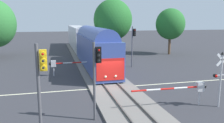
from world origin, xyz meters
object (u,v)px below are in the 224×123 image
Objects in this scene: crossing_gate_near at (192,88)px; maple_right_background at (170,24)px; traffic_signal_near_left at (41,80)px; crossing_signal_mast at (221,74)px; crossing_gate_far at (59,64)px; traffic_signal_median at (96,69)px; elm_centre_background at (113,20)px; commuter_train at (85,41)px; traffic_signal_far_side at (133,40)px.

crossing_gate_near is 27.14m from maple_right_background.
crossing_signal_mast is at bearing 12.76° from traffic_signal_near_left.
crossing_signal_mast is at bearing -48.64° from crossing_gate_far.
maple_right_background is (18.31, 25.17, 2.20)m from traffic_signal_median.
maple_right_background reaches higher than crossing_gate_far.
maple_right_background is at bearing 52.47° from traffic_signal_near_left.
elm_centre_background reaches higher than crossing_gate_far.
maple_right_background is at bearing 53.98° from traffic_signal_median.
elm_centre_background is at bearing 57.76° from crossing_gate_far.
commuter_train is 4.05× the size of elm_centre_background.
traffic_signal_far_side is 0.54× the size of elm_centre_background.
crossing_gate_far is 0.70× the size of maple_right_background.
crossing_gate_near is at bearing 18.42° from traffic_signal_near_left.
commuter_train reaches higher than crossing_signal_mast.
crossing_signal_mast is at bearing -88.66° from elm_centre_background.
crossing_gate_far is at bearing -122.24° from elm_centre_background.
crossing_gate_far is at bearing -108.98° from commuter_train.
commuter_train is 7.54m from elm_centre_background.
traffic_signal_far_side is 0.65× the size of maple_right_background.
commuter_train is 29.74m from traffic_signal_near_left.
traffic_signal_near_left reaches higher than crossing_gate_far.
crossing_signal_mast is 26.91m from maple_right_background.
commuter_train is at bearing 115.15° from traffic_signal_far_side.
elm_centre_background is (11.64, 32.27, 2.80)m from traffic_signal_near_left.
traffic_signal_near_left is at bearing -167.24° from crossing_signal_mast.
crossing_signal_mast is 0.78× the size of traffic_signal_near_left.
crossing_gate_near is 1.08× the size of traffic_signal_far_side.
crossing_gate_near is at bearing -91.88° from traffic_signal_far_side.
crossing_signal_mast is (1.89, -0.69, 1.13)m from crossing_gate_near.
crossing_signal_mast is (6.55, -26.37, -0.26)m from commuter_train.
commuter_train is at bearing 78.79° from traffic_signal_near_left.
maple_right_background reaches higher than traffic_signal_median.
crossing_gate_near is at bearing 5.67° from traffic_signal_median.
crossing_gate_far is at bearing 131.36° from crossing_signal_mast.
traffic_signal_median is at bearing -106.06° from elm_centre_background.
maple_right_background reaches higher than crossing_signal_mast.
traffic_signal_far_side is 14.46m from maple_right_background.
crossing_gate_near is at bearing -52.26° from crossing_gate_far.
commuter_train is at bearing 84.30° from traffic_signal_median.
commuter_train is at bearing 71.02° from crossing_gate_far.
traffic_signal_median is at bearing -179.76° from crossing_signal_mast.
traffic_signal_far_side is at bearing 88.12° from crossing_gate_near.
crossing_signal_mast is 0.75× the size of traffic_signal_far_side.
traffic_signal_median is at bearing -80.90° from crossing_gate_far.
crossing_signal_mast is at bearing -76.05° from commuter_train.
crossing_signal_mast is 0.70× the size of crossing_gate_far.
traffic_signal_median is at bearing -126.02° from maple_right_background.
traffic_signal_near_left is at bearing -161.58° from crossing_gate_near.
commuter_train is 6.99× the size of crossing_gate_near.
commuter_train is 26.14m from crossing_gate_near.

